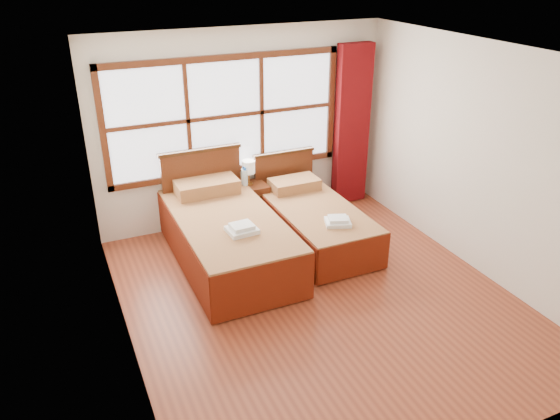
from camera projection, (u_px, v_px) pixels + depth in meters
name	position (u px, v px, depth m)	size (l,w,h in m)	color
floor	(319.00, 298.00, 5.95)	(4.50, 4.50, 0.00)	brown
ceiling	(328.00, 55.00, 4.83)	(4.50, 4.50, 0.00)	white
wall_back	(243.00, 128.00, 7.25)	(4.00, 4.00, 0.00)	silver
wall_left	(116.00, 227.00, 4.66)	(4.50, 4.50, 0.00)	silver
wall_right	(480.00, 160.00, 6.13)	(4.50, 4.50, 0.00)	silver
window	(225.00, 116.00, 7.04)	(3.16, 0.06, 1.56)	white
curtain	(352.00, 126.00, 7.77)	(0.50, 0.16, 2.30)	maroon
bed_left	(226.00, 235.00, 6.55)	(1.16, 2.25, 1.13)	#3C1F0C
bed_right	(314.00, 221.00, 7.02)	(0.96, 1.98, 0.93)	#3C1F0C
nightstand	(251.00, 204.00, 7.47)	(0.43, 0.43, 0.58)	#532512
towels_left	(242.00, 229.00, 6.04)	(0.34, 0.30, 0.10)	white
towels_right	(338.00, 221.00, 6.46)	(0.37, 0.34, 0.09)	white
lamp	(249.00, 168.00, 7.27)	(0.17, 0.17, 0.33)	#BE883D
bottle_near	(245.00, 178.00, 7.23)	(0.07, 0.07, 0.27)	#BFE3F6
bottle_far	(244.00, 177.00, 7.26)	(0.07, 0.07, 0.28)	#BFE3F6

